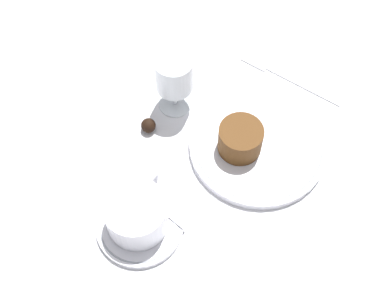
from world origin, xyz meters
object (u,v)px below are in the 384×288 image
at_px(dinner_plate, 258,145).
at_px(fork, 280,73).
at_px(dessert_cake, 240,139).
at_px(coffee_cup, 136,214).
at_px(wine_glass, 174,77).

distance_m(dinner_plate, fork, 0.16).
height_order(fork, dessert_cake, dessert_cake).
relative_size(coffee_cup, wine_glass, 1.03).
bearing_deg(coffee_cup, dessert_cake, -27.65).
height_order(coffee_cup, fork, coffee_cup).
relative_size(coffee_cup, dessert_cake, 1.68).
bearing_deg(dinner_plate, wine_glass, 80.64).
relative_size(dinner_plate, coffee_cup, 1.89).
relative_size(dinner_plate, wine_glass, 1.95).
height_order(dinner_plate, coffee_cup, coffee_cup).
xyz_separation_m(dinner_plate, wine_glass, (0.03, 0.16, 0.07)).
distance_m(dinner_plate, wine_glass, 0.17).
distance_m(coffee_cup, wine_glass, 0.23).
xyz_separation_m(dinner_plate, coffee_cup, (-0.20, 0.12, 0.03)).
distance_m(coffee_cup, fork, 0.37).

